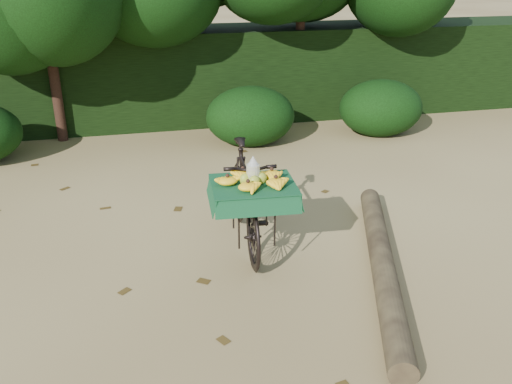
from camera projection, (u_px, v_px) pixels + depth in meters
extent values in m
plane|color=tan|center=(203.00, 279.00, 5.59)|extent=(80.00, 80.00, 0.00)
imported|color=black|center=(245.00, 196.00, 6.10)|extent=(0.69, 1.97, 1.16)
cube|color=black|center=(253.00, 186.00, 5.41)|extent=(0.46, 0.54, 0.03)
cube|color=#165328|center=(253.00, 184.00, 5.40)|extent=(0.89, 0.76, 0.01)
ellipsoid|color=olive|center=(261.00, 178.00, 5.39)|extent=(0.11, 0.09, 0.12)
ellipsoid|color=olive|center=(252.00, 176.00, 5.44)|extent=(0.11, 0.09, 0.12)
ellipsoid|color=olive|center=(245.00, 179.00, 5.36)|extent=(0.11, 0.09, 0.12)
ellipsoid|color=olive|center=(254.00, 181.00, 5.31)|extent=(0.11, 0.09, 0.12)
cylinder|color=#EAE5C6|center=(253.00, 173.00, 5.37)|extent=(0.14, 0.14, 0.17)
cylinder|color=brown|center=(382.00, 262.00, 5.66)|extent=(1.41, 3.27, 0.25)
cube|color=black|center=(155.00, 76.00, 10.87)|extent=(26.00, 1.80, 1.80)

